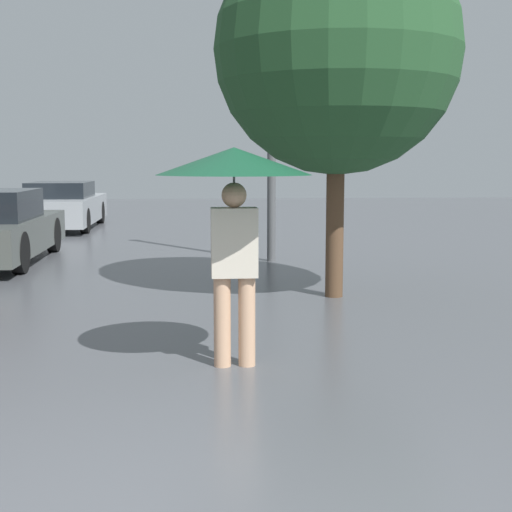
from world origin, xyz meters
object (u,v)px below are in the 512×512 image
Objects in this scene: pedestrian at (234,182)px; tree at (337,51)px; street_lamp at (272,97)px; parked_car_farthest at (63,206)px.

pedestrian is 3.63m from tree.
street_lamp is at bearing 97.58° from tree.
tree is (1.44, 2.98, 1.49)m from pedestrian.
pedestrian is 13.30m from parked_car_farthest.
pedestrian is 0.36× the size of street_lamp.
pedestrian reaches higher than parked_car_farthest.
pedestrian is at bearing -74.04° from parked_car_farthest.
tree is (5.08, -9.77, 2.47)m from parked_car_farthest.
street_lamp reaches higher than parked_car_farthest.
parked_car_farthest is 0.89× the size of street_lamp.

